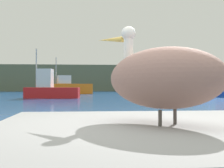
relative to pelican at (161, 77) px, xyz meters
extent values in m
cube|color=#5B664C|center=(-0.42, 64.96, 1.39)|extent=(140.00, 11.94, 5.35)
ellipsoid|color=#946D62|center=(0.01, -0.01, -0.01)|extent=(1.13, 1.29, 0.52)
cylinder|color=white|center=(-0.23, 0.34, 0.23)|extent=(0.09, 0.09, 0.31)
sphere|color=white|center=(-0.23, 0.34, 0.43)|extent=(0.14, 0.14, 0.14)
cone|color=gold|center=(-0.39, 0.56, 0.40)|extent=(0.28, 0.37, 0.09)
cylinder|color=#4C4742|center=(-0.04, -0.11, -0.33)|extent=(0.03, 0.03, 0.13)
cylinder|color=#4C4742|center=(0.12, 0.00, -0.33)|extent=(0.03, 0.03, 0.13)
cube|color=orange|center=(-2.77, 40.45, -0.57)|extent=(6.50, 3.35, 1.43)
cube|color=silver|center=(-3.51, 40.28, 0.72)|extent=(2.05, 1.93, 1.15)
cylinder|color=#B2B2B2|center=(-4.58, 40.04, 1.96)|extent=(0.12, 0.12, 3.64)
cylinder|color=#3F382D|center=(-5.67, 39.79, 0.49)|extent=(0.10, 0.10, 0.70)
cube|color=red|center=(-3.70, 26.66, -0.78)|extent=(5.20, 2.13, 1.01)
cube|color=silver|center=(-4.37, 26.74, 0.60)|extent=(1.50, 1.54, 1.75)
cylinder|color=#B2B2B2|center=(-5.20, 26.84, 1.56)|extent=(0.12, 0.12, 3.67)
cylinder|color=#B2B2B2|center=(13.09, 30.11, 1.56)|extent=(0.12, 0.12, 3.55)
camera|label=1|loc=(-0.65, -2.55, -0.07)|focal=49.05mm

